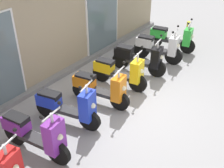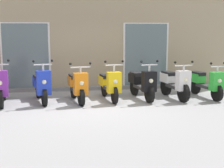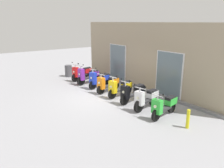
{
  "view_description": "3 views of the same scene",
  "coord_description": "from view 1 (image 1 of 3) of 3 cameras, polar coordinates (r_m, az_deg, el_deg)",
  "views": [
    {
      "loc": [
        -4.98,
        -2.86,
        4.19
      ],
      "look_at": [
        -0.24,
        0.6,
        0.55
      ],
      "focal_mm": 45.62,
      "sensor_mm": 36.0,
      "label": 1
    },
    {
      "loc": [
        -0.81,
        -8.27,
        2.02
      ],
      "look_at": [
        0.54,
        0.59,
        0.52
      ],
      "focal_mm": 51.16,
      "sensor_mm": 36.0,
      "label": 2
    },
    {
      "loc": [
        8.9,
        -5.64,
        3.67
      ],
      "look_at": [
        0.5,
        0.38,
        0.74
      ],
      "focal_mm": 35.5,
      "sensor_mm": 36.0,
      "label": 3
    }
  ],
  "objects": [
    {
      "name": "scooter_green",
      "position": [
        9.94,
        11.95,
        9.16
      ],
      "size": [
        0.61,
        1.62,
        1.14
      ],
      "color": "black",
      "rests_on": "ground_plane"
    },
    {
      "name": "storefront_facade",
      "position": [
        7.92,
        -12.27,
        13.23
      ],
      "size": [
        10.62,
        0.5,
        3.63
      ],
      "color": "gray",
      "rests_on": "ground_plane"
    },
    {
      "name": "scooter_black",
      "position": [
        8.33,
        5.52,
        5.27
      ],
      "size": [
        0.63,
        1.66,
        1.21
      ],
      "color": "black",
      "rests_on": "ground_plane"
    },
    {
      "name": "scooter_blue",
      "position": [
        6.34,
        -8.77,
        -4.38
      ],
      "size": [
        0.68,
        1.61,
        1.26
      ],
      "color": "black",
      "rests_on": "ground_plane"
    },
    {
      "name": "curb_bollard",
      "position": [
        10.96,
        14.89,
        10.25
      ],
      "size": [
        0.12,
        0.12,
        0.7
      ],
      "primitive_type": "cylinder",
      "color": "yellow",
      "rests_on": "ground_plane"
    },
    {
      "name": "scooter_purple",
      "position": [
        5.71,
        -15.04,
        -9.64
      ],
      "size": [
        0.56,
        1.64,
        1.3
      ],
      "color": "black",
      "rests_on": "ground_plane"
    },
    {
      "name": "scooter_yellow",
      "position": [
        7.6,
        1.56,
        2.61
      ],
      "size": [
        0.59,
        1.63,
        1.22
      ],
      "color": "black",
      "rests_on": "ground_plane"
    },
    {
      "name": "ground_plane",
      "position": [
        7.11,
        5.08,
        -4.42
      ],
      "size": [
        40.0,
        40.0,
        0.0
      ],
      "primitive_type": "plane",
      "color": "#939399"
    },
    {
      "name": "scooter_white",
      "position": [
        9.09,
        9.24,
        7.33
      ],
      "size": [
        0.65,
        1.6,
        1.18
      ],
      "color": "black",
      "rests_on": "ground_plane"
    },
    {
      "name": "scooter_orange",
      "position": [
        6.91,
        -2.25,
        -0.77
      ],
      "size": [
        0.65,
        1.56,
        1.19
      ],
      "color": "black",
      "rests_on": "ground_plane"
    }
  ]
}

